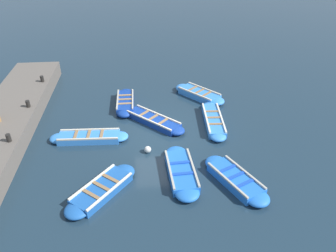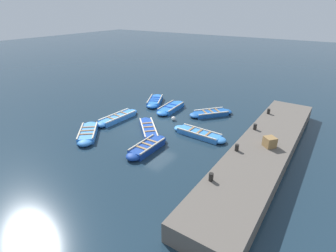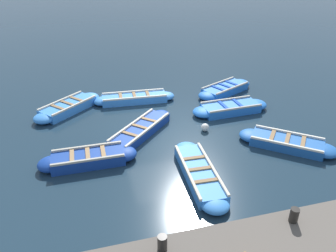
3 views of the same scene
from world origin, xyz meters
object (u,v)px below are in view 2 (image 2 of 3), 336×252
object	(u,v)px
buoy_orange_near	(196,116)
wooden_crate	(270,142)
boat_tucked	(147,147)
buoy_white_drifting	(93,128)
boat_drifting	(199,134)
boat_inner_gap	(118,118)
bollard_south	(211,177)
boat_stern_in	(155,101)
buoy_yellow_far	(173,118)
boat_end_of_row	(88,133)
bollard_mid_north	(255,127)
boat_alongside	(148,129)
boat_centre	(171,108)
bollard_mid_south	(237,148)
boat_outer_right	(211,113)
bollard_north	(269,111)

from	to	relation	value
buoy_orange_near	wooden_crate	bearing A→B (deg)	152.31
boat_tucked	wooden_crate	bearing A→B (deg)	-156.07
boat_tucked	buoy_white_drifting	xyz separation A→B (m)	(4.66, -0.14, -0.02)
boat_drifting	buoy_white_drifting	xyz separation A→B (m)	(6.30, 3.13, 0.01)
boat_inner_gap	buoy_white_drifting	bearing A→B (deg)	86.03
boat_tucked	bollard_south	world-z (taller)	bollard_south
boat_stern_in	wooden_crate	distance (m)	11.30
boat_tucked	buoy_orange_near	size ratio (longest dim) A/B	11.68
boat_inner_gap	buoy_yellow_far	size ratio (longest dim) A/B	12.22
boat_end_of_row	buoy_yellow_far	xyz separation A→B (m)	(-3.21, -5.12, -0.03)
bollard_mid_north	wooden_crate	bearing A→B (deg)	127.15
boat_alongside	buoy_orange_near	distance (m)	4.08
boat_tucked	boat_centre	bearing A→B (deg)	-68.78
buoy_yellow_far	boat_inner_gap	bearing A→B (deg)	32.30
bollard_mid_south	buoy_yellow_far	world-z (taller)	bollard_mid_south
boat_inner_gap	bollard_mid_north	xyz separation A→B (m)	(-9.27, -2.03, 0.88)
boat_tucked	boat_alongside	world-z (taller)	boat_tucked
boat_tucked	boat_alongside	bearing A→B (deg)	-54.03
boat_drifting	buoy_yellow_far	xyz separation A→B (m)	(2.72, -1.21, -0.00)
boat_stern_in	buoy_yellow_far	world-z (taller)	boat_stern_in
bollard_mid_south	boat_outer_right	bearing A→B (deg)	-54.30
boat_outer_right	boat_stern_in	size ratio (longest dim) A/B	0.95
boat_stern_in	bollard_mid_south	bearing A→B (deg)	149.30
boat_tucked	buoy_orange_near	distance (m)	5.78
boat_tucked	boat_alongside	distance (m)	2.48
boat_stern_in	bollard_mid_north	size ratio (longest dim) A/B	9.73
bollard_mid_north	buoy_yellow_far	world-z (taller)	bollard_mid_north
bollard_mid_south	boat_alongside	bearing A→B (deg)	-6.30
boat_tucked	boat_drifting	world-z (taller)	boat_tucked
boat_alongside	bollard_north	distance (m)	8.25
buoy_yellow_far	boat_drifting	bearing A→B (deg)	156.04
boat_centre	boat_end_of_row	xyz separation A→B (m)	(1.90, 6.78, 0.01)
bollard_north	wooden_crate	bearing A→B (deg)	105.06
boat_alongside	boat_drifting	world-z (taller)	boat_alongside
boat_outer_right	boat_drifting	xyz separation A→B (m)	(-0.88, 3.62, -0.01)
wooden_crate	buoy_yellow_far	distance (m)	7.39
wooden_crate	bollard_south	bearing A→B (deg)	73.93
boat_centre	bollard_south	bearing A→B (deg)	132.36
buoy_white_drifting	buoy_yellow_far	bearing A→B (deg)	-129.58
boat_stern_in	boat_end_of_row	bearing A→B (deg)	91.30
buoy_yellow_far	wooden_crate	bearing A→B (deg)	165.75
boat_tucked	bollard_mid_south	xyz separation A→B (m)	(-4.76, -1.32, 0.86)
boat_outer_right	boat_centre	distance (m)	3.23
boat_outer_right	boat_stern_in	xyz separation A→B (m)	(5.21, 0.10, 0.01)
boat_alongside	buoy_orange_near	xyz separation A→B (m)	(-1.56, -3.77, -0.03)
boat_inner_gap	bollard_mid_south	distance (m)	9.37
boat_alongside	boat_outer_right	bearing A→B (deg)	-114.35
boat_inner_gap	boat_drifting	world-z (taller)	boat_inner_gap
boat_stern_in	wooden_crate	xyz separation A→B (m)	(-10.47, 4.12, 0.97)
bollard_north	boat_alongside	bearing A→B (deg)	40.70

